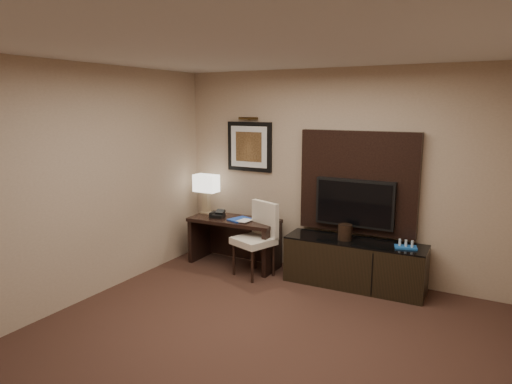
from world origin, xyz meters
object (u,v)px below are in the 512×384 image
Objects in this scene: credenza at (354,264)px; tv at (355,203)px; desk at (234,242)px; ice_bucket at (345,232)px; desk_phone at (217,214)px; minibar_tray at (406,244)px; desk_chair at (254,240)px; table_lamp at (206,193)px.

tv is at bearing 111.05° from credenza.
tv reaches higher than desk.
ice_bucket reaches higher than credenza.
tv is 1.93m from desk_phone.
minibar_tray is at bearing -1.25° from desk.
desk_phone is at bearing -170.48° from desk.
minibar_tray is (2.32, 0.05, 0.30)m from desk.
desk_chair reaches higher than minibar_tray.
desk_phone is at bearing -177.27° from ice_bucket.
desk is at bearing 172.33° from desk_chair.
desk_phone reaches higher than minibar_tray.
minibar_tray is (2.57, 0.11, -0.08)m from desk_phone.
tv is at bearing 3.75° from table_lamp.
desk is 0.73× the size of credenza.
credenza is at bearing 6.93° from ice_bucket.
desk_chair reaches higher than credenza.
desk is at bearing -10.41° from table_lamp.
desk is 5.03× the size of minibar_tray.
desk_chair is at bearing -167.05° from ice_bucket.
desk is 0.46m from desk_phone.
credenza is 9.12× the size of desk_phone.
desk_phone is 0.97× the size of ice_bucket.
desk_phone is 0.75× the size of minibar_tray.
ice_bucket is (1.15, 0.26, 0.20)m from desk_chair.
credenza is 1.71× the size of tv.
table_lamp is (-0.53, 0.10, 0.64)m from desk.
desk_chair is 1.91m from minibar_tray.
desk_chair is 4.99× the size of ice_bucket.
credenza is 1.77× the size of desk_chair.
desk is 2.09× the size of table_lamp.
minibar_tray is (0.73, 0.02, -0.05)m from ice_bucket.
desk_chair is 1.14m from table_lamp.
table_lamp is (-0.97, 0.33, 0.49)m from desk_chair.
desk_chair is 0.75m from desk_phone.
desk_phone is (-1.96, -0.10, 0.42)m from credenza.
tv is at bearing 5.76° from desk.
desk is 1.72m from credenza.
ice_bucket is (2.12, -0.06, -0.29)m from table_lamp.
table_lamp is (-2.17, -0.14, -0.05)m from tv.
table_lamp reaches higher than ice_bucket.
desk_chair is at bearing -169.54° from credenza.
tv reaches higher than credenza.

